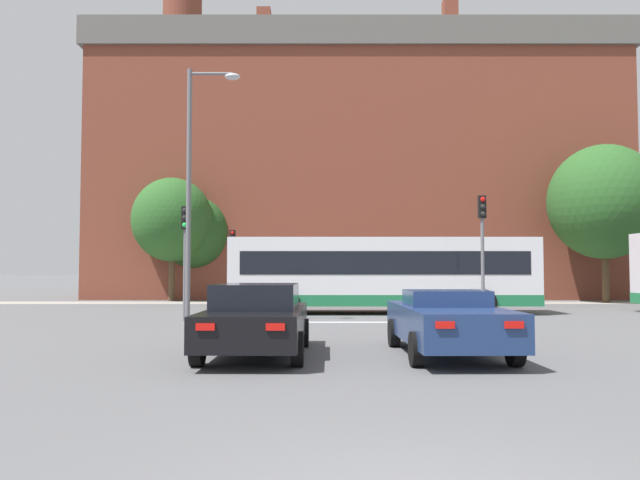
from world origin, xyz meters
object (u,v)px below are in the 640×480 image
traffic_light_near_right (485,236)px  traffic_light_near_left (188,243)px  bus_crossing_lead (384,273)px  car_saloon_left (259,319)px  street_lamp_junction (199,171)px  pedestrian_waiting (432,285)px  car_roadster_right (450,321)px  traffic_light_far_left (235,254)px

traffic_light_near_right → traffic_light_near_left: bearing=-177.9°
bus_crossing_lead → car_saloon_left: bearing=-17.1°
traffic_light_near_left → street_lamp_junction: bearing=-63.6°
traffic_light_near_left → pedestrian_waiting: 15.71m
bus_crossing_lead → traffic_light_near_right: traffic_light_near_right is taller
car_saloon_left → traffic_light_near_right: size_ratio=1.10×
car_roadster_right → pedestrian_waiting: bearing=80.0°
car_roadster_right → traffic_light_near_left: traffic_light_near_left is taller
pedestrian_waiting → bus_crossing_lead: bearing=-91.6°
traffic_light_far_left → car_saloon_left: bearing=-80.6°
street_lamp_junction → pedestrian_waiting: size_ratio=5.23×
car_saloon_left → car_roadster_right: car_saloon_left is taller
street_lamp_junction → traffic_light_far_left: bearing=92.3°
traffic_light_near_left → street_lamp_junction: 2.68m
bus_crossing_lead → traffic_light_near_right: bearing=44.5°
traffic_light_far_left → traffic_light_near_left: bearing=-90.7°
car_saloon_left → pedestrian_waiting: 21.50m
bus_crossing_lead → street_lamp_junction: size_ratio=1.45×
traffic_light_far_left → pedestrian_waiting: bearing=4.5°
car_saloon_left → traffic_light_far_left: (-3.24, 19.48, 1.83)m
car_saloon_left → traffic_light_near_left: (-3.37, 8.71, 1.92)m
car_roadster_right → street_lamp_junction: (-6.67, 7.45, 4.28)m
street_lamp_junction → pedestrian_waiting: (9.86, 12.81, -4.05)m
car_roadster_right → traffic_light_near_right: (3.11, 9.06, 2.23)m
car_roadster_right → street_lamp_junction: 10.88m
car_saloon_left → traffic_light_near_left: bearing=111.9°
traffic_light_near_left → street_lamp_junction: (0.61, -1.23, 2.31)m
traffic_light_near_right → car_roadster_right: bearing=-109.0°
car_roadster_right → street_lamp_junction: size_ratio=0.58×
traffic_light_near_left → car_roadster_right: bearing=-50.0°
traffic_light_far_left → bus_crossing_lead: bearing=-45.3°
bus_crossing_lead → pedestrian_waiting: bearing=157.4°
bus_crossing_lead → traffic_light_far_left: 10.05m
car_saloon_left → traffic_light_near_right: (7.02, 9.09, 2.18)m
traffic_light_far_left → traffic_light_near_right: (10.25, -10.39, 0.34)m
traffic_light_near_right → street_lamp_junction: size_ratio=0.52×
bus_crossing_lead → traffic_light_far_left: (-7.04, 7.11, 0.97)m
car_saloon_left → traffic_light_far_left: size_ratio=1.26×
traffic_light_far_left → pedestrian_waiting: traffic_light_far_left is taller
traffic_light_far_left → pedestrian_waiting: (10.33, 0.81, -1.66)m
bus_crossing_lead → traffic_light_far_left: bearing=-135.3°
car_roadster_right → street_lamp_junction: street_lamp_junction is taller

